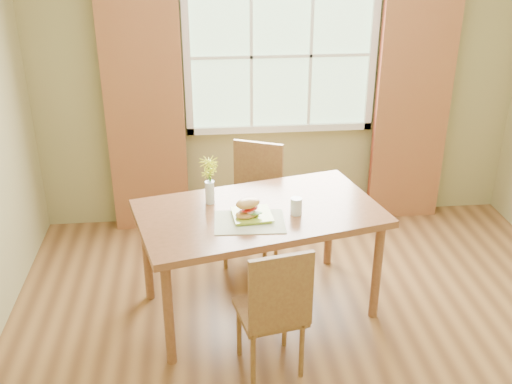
{
  "coord_description": "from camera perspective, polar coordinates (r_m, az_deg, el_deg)",
  "views": [
    {
      "loc": [
        -0.7,
        -3.08,
        2.6
      ],
      "look_at": [
        -0.35,
        0.42,
        0.94
      ],
      "focal_mm": 42.0,
      "sensor_mm": 36.0,
      "label": 1
    }
  ],
  "objects": [
    {
      "name": "chair_near",
      "position": [
        3.57,
        1.75,
        -10.87
      ],
      "size": [
        0.45,
        0.45,
        0.91
      ],
      "rotation": [
        0.0,
        0.0,
        0.2
      ],
      "color": "brown",
      "rests_on": "room"
    },
    {
      "name": "room",
      "position": [
        3.4,
        6.67,
        3.49
      ],
      "size": [
        4.24,
        3.84,
        2.74
      ],
      "color": "olive",
      "rests_on": "ground"
    },
    {
      "name": "chair_far",
      "position": [
        4.74,
        -0.17,
        -0.62
      ],
      "size": [
        0.53,
        0.53,
        0.97
      ],
      "rotation": [
        0.0,
        0.0,
        -0.4
      ],
      "color": "brown",
      "rests_on": "room"
    },
    {
      "name": "window",
      "position": [
        5.12,
        2.39,
        12.82
      ],
      "size": [
        1.62,
        0.06,
        1.32
      ],
      "color": "#A3CC9A",
      "rests_on": "room"
    },
    {
      "name": "water_glass",
      "position": [
        3.94,
        3.85,
        -1.39
      ],
      "size": [
        0.08,
        0.08,
        0.12
      ],
      "color": "silver",
      "rests_on": "dining_table"
    },
    {
      "name": "placemat",
      "position": [
        3.85,
        -0.61,
        -2.86
      ],
      "size": [
        0.46,
        0.35,
        0.01
      ],
      "primitive_type": "cube",
      "rotation": [
        0.0,
        0.0,
        -0.04
      ],
      "color": "beige",
      "rests_on": "dining_table"
    },
    {
      "name": "croissant_sandwich",
      "position": [
        3.85,
        -0.78,
        -1.56
      ],
      "size": [
        0.21,
        0.18,
        0.13
      ],
      "rotation": [
        0.0,
        0.0,
        0.5
      ],
      "color": "#CB8D45",
      "rests_on": "plate"
    },
    {
      "name": "flower_vase",
      "position": [
        4.03,
        -4.47,
        1.58
      ],
      "size": [
        0.13,
        0.13,
        0.33
      ],
      "color": "silver",
      "rests_on": "dining_table"
    },
    {
      "name": "curtain_right",
      "position": [
        5.41,
        14.72,
        8.34
      ],
      "size": [
        0.65,
        0.08,
        2.2
      ],
      "primitive_type": "cube",
      "color": "maroon",
      "rests_on": "room"
    },
    {
      "name": "dining_table",
      "position": [
        4.05,
        0.32,
        -2.75
      ],
      "size": [
        1.77,
        1.26,
        0.78
      ],
      "rotation": [
        0.0,
        0.0,
        0.24
      ],
      "color": "brown",
      "rests_on": "room"
    },
    {
      "name": "curtain_left",
      "position": [
        5.11,
        -10.56,
        7.74
      ],
      "size": [
        0.65,
        0.08,
        2.2
      ],
      "primitive_type": "cube",
      "color": "maroon",
      "rests_on": "room"
    },
    {
      "name": "plate",
      "position": [
        3.91,
        -0.39,
        -2.28
      ],
      "size": [
        0.27,
        0.27,
        0.01
      ],
      "primitive_type": "cube",
      "rotation": [
        0.0,
        0.0,
        0.07
      ],
      "color": "#99B82E",
      "rests_on": "placemat"
    }
  ]
}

